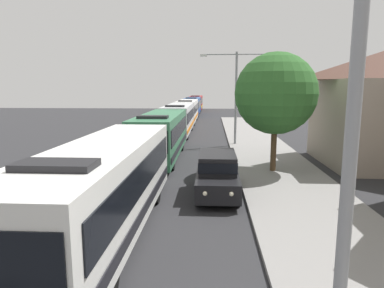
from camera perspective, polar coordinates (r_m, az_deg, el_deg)
name	(u,v)px	position (r m, az deg, el deg)	size (l,w,h in m)	color
bus_lead	(106,185)	(11.52, -14.20, -6.63)	(2.58, 11.43, 3.21)	silver
bus_second_in_line	(161,134)	(23.31, -5.14, 1.66)	(2.58, 10.89, 3.21)	#33724C
bus_middle	(179,118)	(35.38, -2.23, 4.33)	(2.58, 11.79, 3.21)	silver
bus_fourth_in_line	(187,110)	(47.65, -0.79, 5.65)	(2.58, 12.24, 3.21)	silver
bus_rear	(193,106)	(60.30, 0.09, 6.44)	(2.58, 12.32, 3.21)	#284C8C
bus_tail_end	(196,102)	(72.99, 0.66, 6.96)	(2.58, 11.07, 3.21)	maroon
white_suv	(217,172)	(15.56, 4.25, -4.69)	(1.86, 4.92, 1.90)	black
streetlamp_near	(358,52)	(5.27, 26.04, 13.59)	(5.48, 0.28, 8.46)	gray
streetlamp_mid	(236,88)	(28.62, 7.39, 9.34)	(5.94, 0.28, 7.53)	gray
roadside_tree	(276,94)	(19.49, 13.82, 8.19)	(4.51, 4.51, 6.61)	#4C3823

